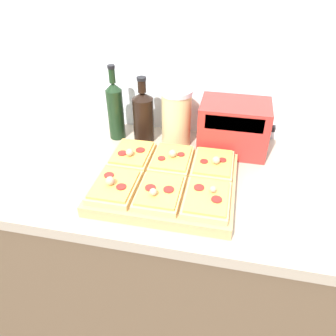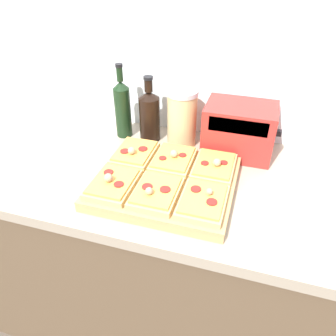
% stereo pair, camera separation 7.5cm
% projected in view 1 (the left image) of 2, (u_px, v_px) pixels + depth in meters
% --- Properties ---
extents(wall_back, '(6.00, 0.06, 2.50)m').
position_uv_depth(wall_back, '(170.00, 46.00, 1.25)').
color(wall_back, silver).
rests_on(wall_back, ground_plane).
extents(kitchen_counter, '(2.63, 0.67, 0.91)m').
position_uv_depth(kitchen_counter, '(153.00, 255.00, 1.43)').
color(kitchen_counter, brown).
rests_on(kitchen_counter, ground_plane).
extents(cutting_board, '(0.45, 0.39, 0.04)m').
position_uv_depth(cutting_board, '(166.00, 183.00, 1.08)').
color(cutting_board, tan).
rests_on(cutting_board, kitchen_counter).
extents(pizza_slice_back_left, '(0.13, 0.18, 0.05)m').
position_uv_depth(pizza_slice_back_left, '(132.00, 155.00, 1.16)').
color(pizza_slice_back_left, tan).
rests_on(pizza_slice_back_left, cutting_board).
extents(pizza_slice_back_center, '(0.13, 0.18, 0.05)m').
position_uv_depth(pizza_slice_back_center, '(172.00, 159.00, 1.14)').
color(pizza_slice_back_center, tan).
rests_on(pizza_slice_back_center, cutting_board).
extents(pizza_slice_back_right, '(0.13, 0.18, 0.05)m').
position_uv_depth(pizza_slice_back_right, '(213.00, 164.00, 1.11)').
color(pizza_slice_back_right, tan).
rests_on(pizza_slice_back_right, cutting_board).
extents(pizza_slice_front_left, '(0.13, 0.18, 0.06)m').
position_uv_depth(pizza_slice_front_left, '(114.00, 186.00, 1.01)').
color(pizza_slice_front_left, tan).
rests_on(pizza_slice_front_left, cutting_board).
extents(pizza_slice_front_center, '(0.13, 0.18, 0.05)m').
position_uv_depth(pizza_slice_front_center, '(160.00, 193.00, 0.99)').
color(pizza_slice_front_center, tan).
rests_on(pizza_slice_front_center, cutting_board).
extents(pizza_slice_front_right, '(0.13, 0.18, 0.05)m').
position_uv_depth(pizza_slice_front_right, '(207.00, 199.00, 0.97)').
color(pizza_slice_front_right, tan).
rests_on(pizza_slice_front_right, cutting_board).
extents(olive_oil_bottle, '(0.06, 0.06, 0.30)m').
position_uv_depth(olive_oil_bottle, '(115.00, 110.00, 1.30)').
color(olive_oil_bottle, black).
rests_on(olive_oil_bottle, kitchen_counter).
extents(wine_bottle, '(0.08, 0.08, 0.26)m').
position_uv_depth(wine_bottle, '(143.00, 116.00, 1.29)').
color(wine_bottle, black).
rests_on(wine_bottle, kitchen_counter).
extents(grain_jar_tall, '(0.12, 0.12, 0.23)m').
position_uv_depth(grain_jar_tall, '(176.00, 117.00, 1.26)').
color(grain_jar_tall, tan).
rests_on(grain_jar_tall, kitchen_counter).
extents(toaster_oven, '(0.28, 0.18, 0.19)m').
position_uv_depth(toaster_oven, '(233.00, 127.00, 1.23)').
color(toaster_oven, red).
rests_on(toaster_oven, kitchen_counter).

